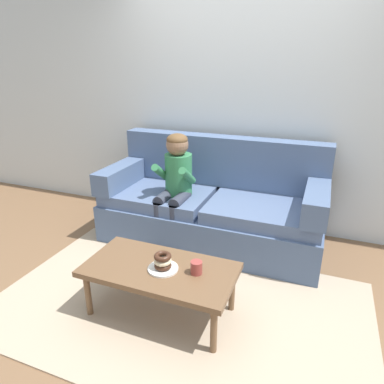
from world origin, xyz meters
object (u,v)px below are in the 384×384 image
object	(u,v)px
person_child	(175,180)
mug	(196,267)
couch	(213,207)
donut	(163,265)
coffee_table	(160,272)

from	to	relation	value
person_child	mug	distance (m)	1.15
couch	person_child	distance (m)	0.49
person_child	mug	size ratio (longest dim) A/B	12.24
couch	donut	size ratio (longest dim) A/B	17.77
couch	coffee_table	world-z (taller)	couch
couch	donut	world-z (taller)	couch
person_child	couch	bearing A→B (deg)	34.91
donut	couch	bearing A→B (deg)	92.20
donut	mug	distance (m)	0.23
mug	donut	bearing A→B (deg)	-169.57
coffee_table	donut	bearing A→B (deg)	-24.78
person_child	mug	xyz separation A→B (m)	(0.58, -0.96, -0.24)
couch	coffee_table	size ratio (longest dim) A/B	2.02
coffee_table	donut	distance (m)	0.08
mug	coffee_table	bearing A→B (deg)	-174.20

